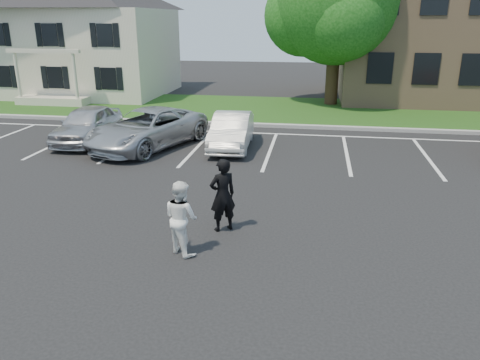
# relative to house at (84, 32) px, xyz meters

# --- Properties ---
(ground_plane) EXTENTS (90.00, 90.00, 0.00)m
(ground_plane) POSITION_rel_house_xyz_m (13.00, -19.97, -3.83)
(ground_plane) COLOR black
(ground_plane) RESTS_ON ground
(curb) EXTENTS (40.00, 0.30, 0.15)m
(curb) POSITION_rel_house_xyz_m (13.00, -7.97, -3.75)
(curb) COLOR gray
(curb) RESTS_ON ground
(grass_strip) EXTENTS (44.00, 8.00, 0.08)m
(grass_strip) POSITION_rel_house_xyz_m (13.00, -3.97, -3.79)
(grass_strip) COLOR #214818
(grass_strip) RESTS_ON ground
(stall_lines) EXTENTS (34.00, 5.36, 0.01)m
(stall_lines) POSITION_rel_house_xyz_m (14.40, -11.02, -3.82)
(stall_lines) COLOR silver
(stall_lines) RESTS_ON ground
(house) EXTENTS (10.30, 9.22, 7.60)m
(house) POSITION_rel_house_xyz_m (0.00, 0.00, 0.00)
(house) COLOR beige
(house) RESTS_ON ground
(tree) EXTENTS (7.80, 7.20, 8.80)m
(tree) POSITION_rel_house_xyz_m (15.50, -1.72, 1.52)
(tree) COLOR black
(tree) RESTS_ON ground
(man_black_suit) EXTENTS (0.75, 0.70, 1.73)m
(man_black_suit) POSITION_rel_house_xyz_m (12.60, -18.98, -2.96)
(man_black_suit) COLOR black
(man_black_suit) RESTS_ON ground
(man_white_shirt) EXTENTS (0.98, 0.94, 1.58)m
(man_white_shirt) POSITION_rel_house_xyz_m (11.97, -20.20, -3.04)
(man_white_shirt) COLOR white
(man_white_shirt) RESTS_ON ground
(car_silver_west) EXTENTS (1.81, 4.21, 1.41)m
(car_silver_west) POSITION_rel_house_xyz_m (5.71, -11.77, -3.12)
(car_silver_west) COLOR #B8B8BE
(car_silver_west) RESTS_ON ground
(car_silver_minivan) EXTENTS (4.12, 5.73, 1.45)m
(car_silver_minivan) POSITION_rel_house_xyz_m (8.35, -12.21, -3.10)
(car_silver_minivan) COLOR #B0B3B9
(car_silver_minivan) RESTS_ON ground
(car_white_sedan) EXTENTS (1.58, 3.99, 1.29)m
(car_white_sedan) POSITION_rel_house_xyz_m (11.50, -11.74, -3.18)
(car_white_sedan) COLOR silver
(car_white_sedan) RESTS_ON ground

